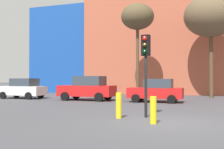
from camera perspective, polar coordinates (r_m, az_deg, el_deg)
The scene contains 10 objects.
ground_plane at distance 10.65m, azimuth 11.30°, elevation -9.78°, with size 200.00×200.00×0.00m, color #47474C.
building_backdrop at distance 34.05m, azimuth 18.39°, elevation 5.52°, with size 41.69×10.15×12.91m.
parked_car_0 at distance 24.34m, azimuth -18.10°, elevation -2.80°, with size 3.91×1.92×1.70m.
parked_car_1 at distance 21.27m, azimuth -5.11°, elevation -2.88°, with size 4.31×2.11×1.87m.
parked_car_2 at distance 19.71m, azimuth 9.21°, elevation -3.32°, with size 3.83×1.88×1.66m.
traffic_light_island at distance 11.80m, azimuth 7.02°, elevation 3.75°, with size 0.38×0.38×3.53m.
bare_tree_0 at distance 25.88m, azimuth 19.94°, elevation 11.38°, with size 4.65×4.65×9.05m.
bare_tree_1 at distance 25.61m, azimuth 5.34°, elevation 11.74°, with size 3.01×3.01×8.57m.
bollard_yellow_0 at distance 11.50m, azimuth 1.40°, elevation -6.46°, with size 0.24×0.24×1.07m, color yellow.
bollard_yellow_1 at distance 10.19m, azimuth 8.60°, elevation -7.35°, with size 0.24×0.24×1.00m, color yellow.
Camera 1 is at (1.41, -10.43, 1.63)m, focal length 43.84 mm.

